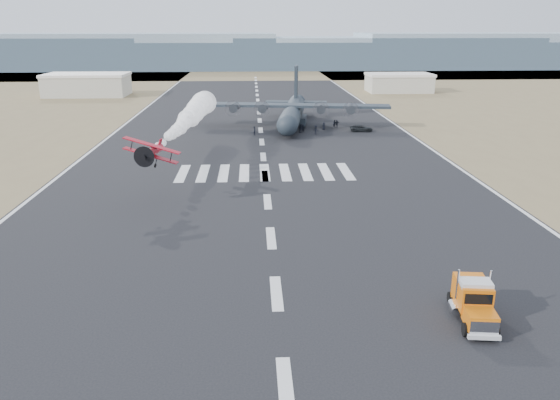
{
  "coord_description": "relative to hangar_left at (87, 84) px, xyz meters",
  "views": [
    {
      "loc": [
        -1.75,
        -27.52,
        20.54
      ],
      "look_at": [
        0.92,
        24.09,
        4.0
      ],
      "focal_mm": 35.0,
      "sensor_mm": 36.0,
      "label": 1
    }
  ],
  "objects": [
    {
      "name": "support_vehicle",
      "position": [
        72.46,
        -63.51,
        -2.77
      ],
      "size": [
        4.73,
        2.5,
        1.27
      ],
      "primitive_type": "imported",
      "rotation": [
        0.0,
        0.0,
        1.48
      ],
      "color": "black",
      "rests_on": "ground"
    },
    {
      "name": "ridge_seg_f",
      "position": [
        182.0,
        115.0,
        5.09
      ],
      "size": [
        150.0,
        50.0,
        17.0
      ],
      "primitive_type": "cube",
      "color": "gray",
      "rests_on": "ground"
    },
    {
      "name": "crew_f",
      "position": [
        60.47,
        -63.79,
        -2.62
      ],
      "size": [
        1.51,
        0.66,
        1.58
      ],
      "primitive_type": "imported",
      "rotation": [
        0.0,
        0.0,
        6.15
      ],
      "color": "black",
      "rests_on": "ground"
    },
    {
      "name": "runway_markings",
      "position": [
        52.0,
        -85.0,
        -3.4
      ],
      "size": [
        60.0,
        260.0,
        0.01
      ],
      "primitive_type": null,
      "color": "silver",
      "rests_on": "ground"
    },
    {
      "name": "scrub_far",
      "position": [
        52.0,
        85.0,
        -3.41
      ],
      "size": [
        500.0,
        80.0,
        0.0
      ],
      "primitive_type": "cube",
      "color": "olive",
      "rests_on": "ground"
    },
    {
      "name": "semi_truck",
      "position": [
        66.09,
        -137.89,
        -1.85
      ],
      "size": [
        3.03,
        7.18,
        3.17
      ],
      "rotation": [
        0.0,
        0.0,
        -0.12
      ],
      "color": "black",
      "rests_on": "ground"
    },
    {
      "name": "crew_a",
      "position": [
        50.73,
        -66.36,
        -2.54
      ],
      "size": [
        0.61,
        0.71,
        1.74
      ],
      "primitive_type": "imported",
      "rotation": [
        0.0,
        0.0,
        1.43
      ],
      "color": "black",
      "rests_on": "ground"
    },
    {
      "name": "crew_d",
      "position": [
        68.12,
        -58.99,
        -2.57
      ],
      "size": [
        1.01,
        0.55,
        1.68
      ],
      "primitive_type": "imported",
      "rotation": [
        0.0,
        0.0,
        3.19
      ],
      "color": "black",
      "rests_on": "ground"
    },
    {
      "name": "crew_c",
      "position": [
        62.85,
        -65.93,
        -2.51
      ],
      "size": [
        1.21,
        1.19,
        1.79
      ],
      "primitive_type": "imported",
      "rotation": [
        0.0,
        0.0,
        2.38
      ],
      "color": "black",
      "rests_on": "ground"
    },
    {
      "name": "crew_h",
      "position": [
        60.05,
        -64.28,
        -2.55
      ],
      "size": [
        0.71,
        0.94,
        1.72
      ],
      "primitive_type": "imported",
      "rotation": [
        0.0,
        0.0,
        1.31
      ],
      "color": "black",
      "rests_on": "ground"
    },
    {
      "name": "ridge_seg_c",
      "position": [
        -13.0,
        115.0,
        5.09
      ],
      "size": [
        150.0,
        50.0,
        17.0
      ],
      "primitive_type": "cube",
      "color": "gray",
      "rests_on": "ground"
    },
    {
      "name": "transport_aircraft",
      "position": [
        59.02,
        -55.62,
        -0.36
      ],
      "size": [
        40.91,
        33.56,
        11.81
      ],
      "rotation": [
        0.0,
        0.0,
        -0.14
      ],
      "color": "#1D252B",
      "rests_on": "ground"
    },
    {
      "name": "crew_b",
      "position": [
        67.64,
        -59.06,
        -2.57
      ],
      "size": [
        0.92,
        0.72,
        1.67
      ],
      "primitive_type": "imported",
      "rotation": [
        0.0,
        0.0,
        0.3
      ],
      "color": "black",
      "rests_on": "ground"
    },
    {
      "name": "ground",
      "position": [
        52.0,
        -145.0,
        -3.41
      ],
      "size": [
        500.0,
        500.0,
        0.0
      ],
      "primitive_type": "plane",
      "color": "black",
      "rests_on": "ground"
    },
    {
      "name": "ridge_seg_d",
      "position": [
        52.0,
        115.0,
        3.09
      ],
      "size": [
        150.0,
        50.0,
        13.0
      ],
      "primitive_type": "cube",
      "color": "gray",
      "rests_on": "ground"
    },
    {
      "name": "ridge_seg_e",
      "position": [
        117.0,
        115.0,
        4.09
      ],
      "size": [
        150.0,
        50.0,
        15.0
      ],
      "primitive_type": "cube",
      "color": "gray",
      "rests_on": "ground"
    },
    {
      "name": "crew_g",
      "position": [
        56.05,
        -66.09,
        -2.5
      ],
      "size": [
        0.73,
        0.8,
        1.82
      ],
      "primitive_type": "imported",
      "rotation": [
        0.0,
        0.0,
        1.9
      ],
      "color": "black",
      "rests_on": "ground"
    },
    {
      "name": "hangar_right",
      "position": [
        98.0,
        5.0,
        -0.4
      ],
      "size": [
        20.5,
        12.5,
        5.9
      ],
      "color": "#ACA899",
      "rests_on": "ground"
    },
    {
      "name": "hangar_left",
      "position": [
        0.0,
        0.0,
        0.0
      ],
      "size": [
        24.5,
        14.5,
        6.7
      ],
      "color": "#ACA899",
      "rests_on": "ground"
    },
    {
      "name": "smoke_trail",
      "position": [
        40.83,
        -76.6,
        3.24
      ],
      "size": [
        5.39,
        39.54,
        4.31
      ],
      "rotation": [
        0.0,
        0.0,
        -0.08
      ],
      "color": "white"
    },
    {
      "name": "crew_e",
      "position": [
        65.05,
        -61.19,
        -2.6
      ],
      "size": [
        0.91,
        0.87,
        1.61
      ],
      "primitive_type": "imported",
      "rotation": [
        0.0,
        0.0,
        3.83
      ],
      "color": "black",
      "rests_on": "ground"
    },
    {
      "name": "aerobatic_biplane",
      "position": [
        38.36,
        -108.7,
        2.95
      ],
      "size": [
        6.7,
        6.17,
        3.46
      ],
      "rotation": [
        0.0,
        0.26,
        -0.08
      ],
      "color": "#B80C20"
    }
  ]
}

